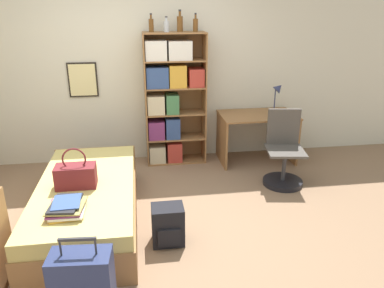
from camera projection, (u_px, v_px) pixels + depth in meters
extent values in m
plane|color=#84664C|center=(149.00, 218.00, 4.02)|extent=(14.00, 14.00, 0.00)
cube|color=beige|center=(140.00, 70.00, 5.20)|extent=(10.00, 0.06, 2.60)
cube|color=black|center=(83.00, 80.00, 5.10)|extent=(0.39, 0.02, 0.47)
cube|color=beige|center=(83.00, 80.00, 5.09)|extent=(0.35, 0.01, 0.43)
cube|color=olive|center=(89.00, 210.00, 3.88)|extent=(0.98, 2.03, 0.32)
cube|color=tan|center=(86.00, 190.00, 3.80)|extent=(0.95, 2.00, 0.15)
cube|color=olive|center=(97.00, 165.00, 4.78)|extent=(0.98, 0.04, 0.46)
cube|color=maroon|center=(76.00, 176.00, 3.67)|extent=(0.39, 0.21, 0.22)
torus|color=maroon|center=(74.00, 159.00, 3.61)|extent=(0.23, 0.02, 0.23)
cube|color=gold|center=(66.00, 212.00, 3.23)|extent=(0.32, 0.34, 0.02)
cube|color=silver|center=(68.00, 210.00, 3.23)|extent=(0.28, 0.33, 0.02)
cube|color=#7A336B|center=(65.00, 207.00, 3.23)|extent=(0.29, 0.35, 0.02)
cube|color=beige|center=(66.00, 206.00, 3.23)|extent=(0.21, 0.27, 0.01)
cube|color=#99894C|center=(66.00, 206.00, 3.22)|extent=(0.33, 0.36, 0.01)
cube|color=#232328|center=(65.00, 203.00, 3.22)|extent=(0.27, 0.37, 0.02)
cube|color=#334C84|center=(67.00, 202.00, 3.22)|extent=(0.24, 0.28, 0.01)
cylinder|color=#2D2D33|center=(60.00, 248.00, 2.44)|extent=(0.01, 0.01, 0.12)
cylinder|color=#2D2D33|center=(96.00, 246.00, 2.46)|extent=(0.01, 0.01, 0.12)
cube|color=#2D2D33|center=(77.00, 239.00, 2.43)|extent=(0.25, 0.04, 0.02)
cube|color=olive|center=(146.00, 101.00, 5.14)|extent=(0.02, 0.35, 1.82)
cube|color=olive|center=(204.00, 99.00, 5.25)|extent=(0.02, 0.35, 1.82)
cube|color=olive|center=(174.00, 97.00, 5.35)|extent=(0.83, 0.01, 1.82)
cube|color=olive|center=(176.00, 160.00, 5.51)|extent=(0.80, 0.35, 0.02)
cube|color=olive|center=(176.00, 137.00, 5.39)|extent=(0.80, 0.35, 0.02)
cube|color=olive|center=(175.00, 113.00, 5.26)|extent=(0.80, 0.35, 0.02)
cube|color=olive|center=(175.00, 87.00, 5.13)|extent=(0.80, 0.35, 0.02)
cube|color=olive|center=(175.00, 60.00, 5.01)|extent=(0.80, 0.35, 0.02)
cube|color=olive|center=(174.00, 33.00, 4.88)|extent=(0.80, 0.35, 0.02)
cube|color=beige|center=(157.00, 153.00, 5.41)|extent=(0.23, 0.26, 0.24)
cube|color=#B2382D|center=(174.00, 151.00, 5.44)|extent=(0.21, 0.26, 0.28)
cube|color=#7A336B|center=(156.00, 129.00, 5.29)|extent=(0.22, 0.26, 0.26)
cube|color=#334C84|center=(173.00, 127.00, 5.31)|extent=(0.19, 0.26, 0.29)
cube|color=beige|center=(156.00, 104.00, 5.16)|extent=(0.23, 0.26, 0.26)
cube|color=#427A4C|center=(172.00, 103.00, 5.19)|extent=(0.17, 0.26, 0.26)
cube|color=#334C84|center=(157.00, 77.00, 5.03)|extent=(0.29, 0.26, 0.28)
cube|color=gold|center=(177.00, 76.00, 5.07)|extent=(0.23, 0.26, 0.30)
cube|color=#B2382D|center=(196.00, 77.00, 5.11)|extent=(0.20, 0.26, 0.24)
cube|color=silver|center=(156.00, 50.00, 4.91)|extent=(0.28, 0.26, 0.26)
cube|color=silver|center=(180.00, 50.00, 4.95)|extent=(0.31, 0.26, 0.25)
cylinder|color=brown|center=(151.00, 25.00, 4.84)|extent=(0.06, 0.06, 0.16)
cylinder|color=brown|center=(151.00, 17.00, 4.80)|extent=(0.03, 0.03, 0.05)
cylinder|color=#232328|center=(151.00, 14.00, 4.79)|extent=(0.03, 0.03, 0.02)
cylinder|color=#B7BCC1|center=(166.00, 27.00, 4.84)|extent=(0.07, 0.07, 0.14)
cylinder|color=#B7BCC1|center=(166.00, 19.00, 4.81)|extent=(0.03, 0.03, 0.04)
cylinder|color=#232328|center=(166.00, 17.00, 4.80)|extent=(0.03, 0.03, 0.02)
cylinder|color=brown|center=(180.00, 24.00, 4.88)|extent=(0.08, 0.08, 0.19)
cylinder|color=brown|center=(180.00, 14.00, 4.84)|extent=(0.03, 0.03, 0.06)
cylinder|color=#232328|center=(180.00, 10.00, 4.82)|extent=(0.04, 0.04, 0.02)
cylinder|color=brown|center=(196.00, 25.00, 4.89)|extent=(0.07, 0.07, 0.16)
cylinder|color=brown|center=(196.00, 16.00, 4.85)|extent=(0.03, 0.03, 0.05)
cylinder|color=#232328|center=(196.00, 14.00, 4.84)|extent=(0.03, 0.03, 0.02)
cube|color=olive|center=(258.00, 115.00, 5.29)|extent=(1.06, 0.66, 0.02)
cube|color=olive|center=(222.00, 140.00, 5.34)|extent=(0.03, 0.62, 0.68)
cube|color=olive|center=(290.00, 137.00, 5.48)|extent=(0.03, 0.62, 0.68)
cylinder|color=navy|center=(274.00, 113.00, 5.29)|extent=(0.15, 0.15, 0.02)
cylinder|color=navy|center=(275.00, 101.00, 5.23)|extent=(0.02, 0.02, 0.34)
cone|color=navy|center=(279.00, 88.00, 5.17)|extent=(0.16, 0.13, 0.16)
cylinder|color=black|center=(282.00, 182.00, 4.77)|extent=(0.50, 0.50, 0.06)
cylinder|color=#333338|center=(284.00, 168.00, 4.71)|extent=(0.05, 0.05, 0.44)
cube|color=#47423D|center=(285.00, 151.00, 4.62)|extent=(0.52, 0.52, 0.03)
cube|color=#47423D|center=(283.00, 127.00, 4.73)|extent=(0.41, 0.10, 0.46)
cube|color=black|center=(168.00, 225.00, 3.56)|extent=(0.30, 0.24, 0.38)
cube|color=black|center=(169.00, 238.00, 3.45)|extent=(0.21, 0.03, 0.17)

